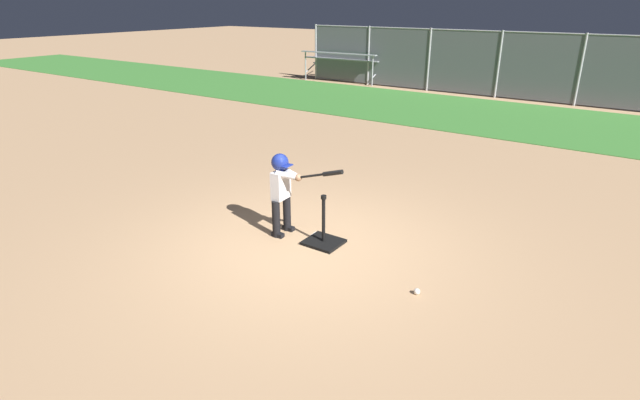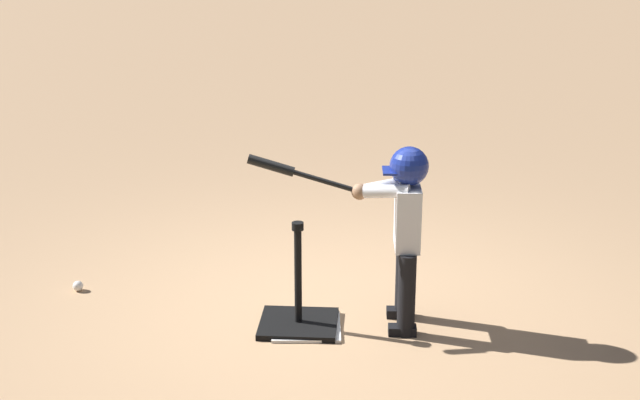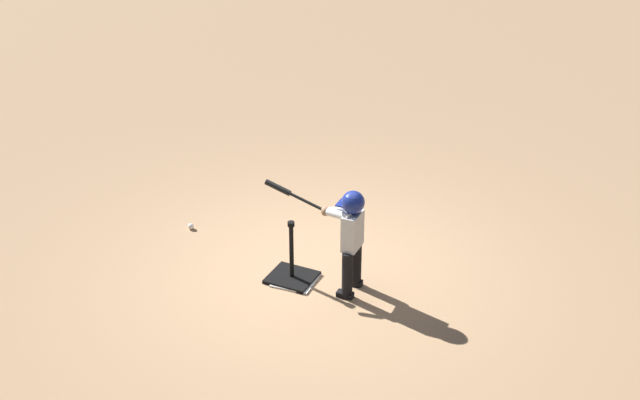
{
  "view_description": "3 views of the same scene",
  "coord_description": "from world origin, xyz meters",
  "views": [
    {
      "loc": [
        3.64,
        -4.91,
        3.18
      ],
      "look_at": [
        0.07,
        0.26,
        0.65
      ],
      "focal_mm": 28.0,
      "sensor_mm": 36.0,
      "label": 1
    },
    {
      "loc": [
        -0.38,
        5.52,
        2.59
      ],
      "look_at": [
        -0.01,
        0.21,
        0.85
      ],
      "focal_mm": 50.0,
      "sensor_mm": 36.0,
      "label": 2
    },
    {
      "loc": [
        -3.77,
        7.63,
        5.34
      ],
      "look_at": [
        -0.08,
        -0.01,
        0.9
      ],
      "focal_mm": 50.0,
      "sensor_mm": 36.0,
      "label": 3
    }
  ],
  "objects": [
    {
      "name": "batter_child",
      "position": [
        -0.53,
        0.21,
        0.77
      ],
      "size": [
        1.13,
        0.38,
        1.21
      ],
      "color": "black",
      "rests_on": "ground_plane"
    },
    {
      "name": "batting_tee",
      "position": [
        0.12,
        0.27,
        0.08
      ],
      "size": [
        0.5,
        0.45,
        0.72
      ],
      "color": "black",
      "rests_on": "ground_plane"
    },
    {
      "name": "ground_plane",
      "position": [
        0.0,
        0.0,
        0.0
      ],
      "size": [
        90.0,
        90.0,
        0.0
      ],
      "primitive_type": "plane",
      "color": "tan"
    },
    {
      "name": "home_plate",
      "position": [
        0.07,
        0.29,
        0.01
      ],
      "size": [
        0.47,
        0.47,
        0.02
      ],
      "primitive_type": "cube",
      "rotation": [
        0.0,
        0.0,
        0.07
      ],
      "color": "white",
      "rests_on": "ground_plane"
    },
    {
      "name": "baseball",
      "position": [
        1.75,
        -0.19,
        0.04
      ],
      "size": [
        0.07,
        0.07,
        0.07
      ],
      "primitive_type": "sphere",
      "color": "white",
      "rests_on": "ground_plane"
    }
  ]
}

